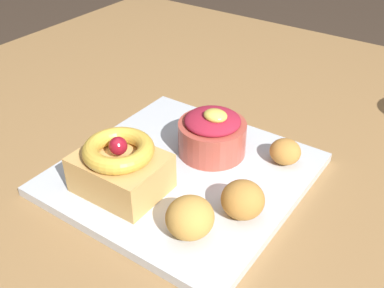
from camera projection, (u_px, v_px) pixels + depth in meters
name	position (u px, v px, depth m)	size (l,w,h in m)	color
dining_table	(253.00, 221.00, 0.64)	(1.28, 1.04, 0.73)	olive
front_plate	(183.00, 174.00, 0.57)	(0.28, 0.28, 0.01)	silver
cake_slice	(120.00, 167.00, 0.52)	(0.10, 0.08, 0.07)	tan
berry_ramekin	(212.00, 133.00, 0.59)	(0.09, 0.09, 0.07)	#B24C3D
fritter_front	(190.00, 217.00, 0.47)	(0.05, 0.05, 0.04)	gold
fritter_middle	(285.00, 152.00, 0.58)	(0.04, 0.04, 0.03)	#BC7F38
fritter_back	(243.00, 200.00, 0.49)	(0.05, 0.05, 0.04)	#BC7F38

